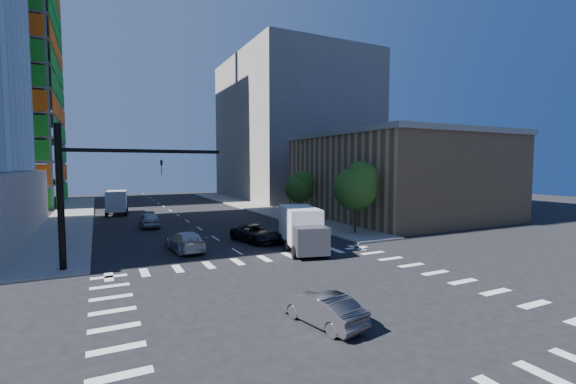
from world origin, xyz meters
TOP-DOWN VIEW (x-y plane):
  - ground at (0.00, 0.00)m, footprint 160.00×160.00m
  - road_markings at (0.00, 0.00)m, footprint 20.00×20.00m
  - sidewalk_ne at (12.50, 40.00)m, footprint 5.00×60.00m
  - sidewalk_nw at (-12.50, 40.00)m, footprint 5.00×60.00m
  - commercial_building at (25.00, 22.00)m, footprint 20.50×22.50m
  - bg_building_ne at (27.00, 55.00)m, footprint 24.00×30.00m
  - signal_mast_nw at (-10.00, 11.50)m, footprint 10.20×0.40m
  - tree_south at (12.63, 13.90)m, footprint 4.16×4.16m
  - tree_north at (12.93, 25.90)m, footprint 3.54×3.52m
  - car_nb_far at (2.68, 14.87)m, footprint 3.62×5.74m
  - car_sb_near at (-3.50, 14.00)m, footprint 2.54×5.32m
  - car_sb_mid at (-4.52, 27.33)m, footprint 2.09×4.76m
  - car_sb_cross at (-1.23, -2.44)m, footprint 2.19×4.23m
  - box_truck_near at (4.61, 9.94)m, footprint 4.17×6.73m
  - box_truck_far at (-7.13, 40.84)m, footprint 3.14×6.28m

SIDE VIEW (x-z plane):
  - ground at x=0.00m, z-range 0.00..0.00m
  - road_markings at x=0.00m, z-range 0.00..0.01m
  - sidewalk_ne at x=12.50m, z-range 0.00..0.15m
  - sidewalk_nw at x=-12.50m, z-range 0.00..0.15m
  - car_sb_cross at x=-1.23m, z-range 0.00..1.33m
  - car_nb_far at x=2.68m, z-range 0.00..1.48m
  - car_sb_near at x=-3.50m, z-range 0.00..1.50m
  - car_sb_mid at x=-4.52m, z-range 0.00..1.60m
  - box_truck_far at x=-7.13m, z-range -0.18..3.00m
  - box_truck_near at x=4.61m, z-range -0.19..3.09m
  - tree_north at x=12.93m, z-range 1.10..6.88m
  - tree_south at x=12.63m, z-range 1.27..8.10m
  - commercial_building at x=25.00m, z-range 0.01..10.61m
  - signal_mast_nw at x=-10.00m, z-range 0.99..9.99m
  - bg_building_ne at x=27.00m, z-range 0.00..28.00m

